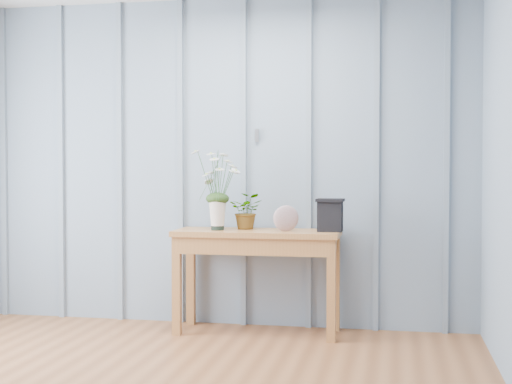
% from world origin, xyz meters
% --- Properties ---
extents(room_shell, '(4.00, 4.50, 2.50)m').
position_xyz_m(room_shell, '(0.00, 0.92, 1.99)').
color(room_shell, '#7E8FA2').
rests_on(room_shell, ground).
extents(sideboard, '(1.20, 0.45, 0.75)m').
position_xyz_m(sideboard, '(0.40, 1.99, 0.64)').
color(sideboard, '#A06533').
rests_on(sideboard, ground).
extents(daisy_vase, '(0.42, 0.32, 0.59)m').
position_xyz_m(daisy_vase, '(0.12, 1.95, 1.12)').
color(daisy_vase, black).
rests_on(daisy_vase, sideboard).
extents(spider_plant, '(0.25, 0.21, 0.27)m').
position_xyz_m(spider_plant, '(0.31, 2.07, 0.88)').
color(spider_plant, '#1C3613').
rests_on(spider_plant, sideboard).
extents(felt_disc_vessel, '(0.19, 0.12, 0.19)m').
position_xyz_m(felt_disc_vessel, '(0.62, 1.94, 0.84)').
color(felt_disc_vessel, '#7F4558').
rests_on(felt_disc_vessel, sideboard).
extents(carved_box, '(0.20, 0.16, 0.23)m').
position_xyz_m(carved_box, '(0.93, 1.99, 0.87)').
color(carved_box, black).
rests_on(carved_box, sideboard).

